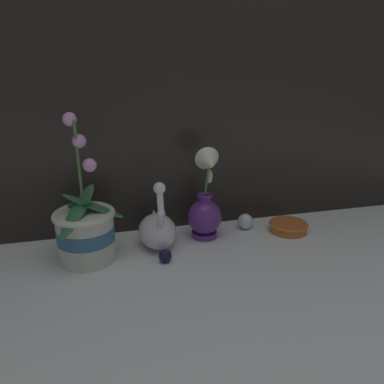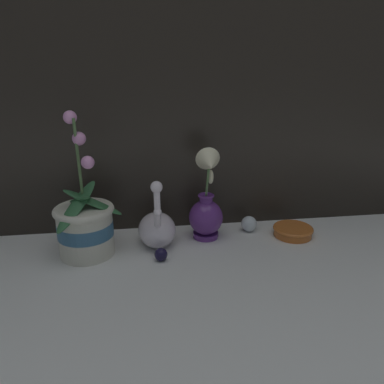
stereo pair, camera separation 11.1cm
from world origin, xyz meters
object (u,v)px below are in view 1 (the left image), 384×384
(swan_figurine, at_px, (157,229))
(amber_dish, at_px, (288,226))
(glass_sphere, at_px, (245,221))
(blue_vase, at_px, (205,208))
(orchid_potted_plant, at_px, (86,230))

(swan_figurine, bearing_deg, amber_dish, -0.34)
(glass_sphere, height_order, amber_dish, glass_sphere)
(glass_sphere, xyz_separation_m, amber_dish, (0.13, -0.05, -0.01))
(blue_vase, xyz_separation_m, amber_dish, (0.28, -0.02, -0.08))
(orchid_potted_plant, bearing_deg, swan_figurine, 9.09)
(swan_figurine, distance_m, blue_vase, 0.16)
(swan_figurine, relative_size, amber_dish, 1.76)
(orchid_potted_plant, xyz_separation_m, amber_dish, (0.64, 0.03, -0.07))
(swan_figurine, bearing_deg, blue_vase, 6.80)
(orchid_potted_plant, distance_m, amber_dish, 0.64)
(swan_figurine, bearing_deg, orchid_potted_plant, -170.91)
(swan_figurine, height_order, blue_vase, blue_vase)
(blue_vase, relative_size, amber_dish, 2.34)
(blue_vase, height_order, amber_dish, blue_vase)
(orchid_potted_plant, relative_size, amber_dish, 3.24)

